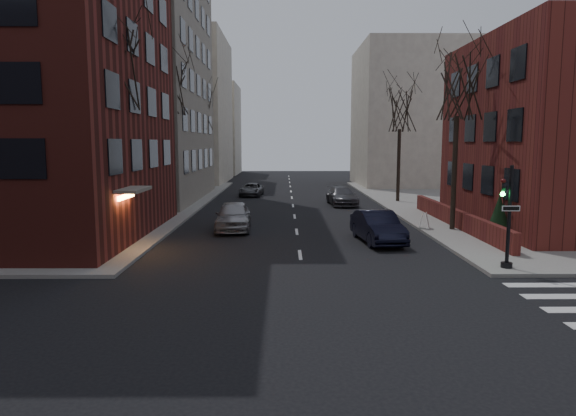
% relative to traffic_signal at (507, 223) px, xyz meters
% --- Properties ---
extents(ground, '(160.00, 160.00, 0.00)m').
position_rel_traffic_signal_xyz_m(ground, '(-7.94, -8.99, -1.91)').
color(ground, black).
rests_on(ground, ground).
extents(building_left_tan, '(18.00, 18.00, 28.00)m').
position_rel_traffic_signal_xyz_m(building_left_tan, '(-24.94, 25.01, 12.09)').
color(building_left_tan, gray).
rests_on(building_left_tan, ground).
extents(low_wall_right, '(0.35, 16.00, 1.00)m').
position_rel_traffic_signal_xyz_m(low_wall_right, '(1.36, 10.01, -1.26)').
color(low_wall_right, maroon).
rests_on(low_wall_right, sidewalk_far_right).
extents(building_distant_la, '(14.00, 16.00, 18.00)m').
position_rel_traffic_signal_xyz_m(building_distant_la, '(-22.94, 46.01, 7.09)').
color(building_distant_la, beige).
rests_on(building_distant_la, ground).
extents(building_distant_ra, '(14.00, 14.00, 16.00)m').
position_rel_traffic_signal_xyz_m(building_distant_ra, '(7.06, 41.01, 6.09)').
color(building_distant_ra, beige).
rests_on(building_distant_ra, ground).
extents(building_distant_lb, '(10.00, 12.00, 14.00)m').
position_rel_traffic_signal_xyz_m(building_distant_lb, '(-20.94, 63.01, 5.09)').
color(building_distant_lb, beige).
rests_on(building_distant_lb, ground).
extents(traffic_signal, '(0.76, 0.44, 4.00)m').
position_rel_traffic_signal_xyz_m(traffic_signal, '(0.00, 0.00, 0.00)').
color(traffic_signal, black).
rests_on(traffic_signal, sidewalk_far_right).
extents(tree_left_a, '(4.18, 4.18, 10.26)m').
position_rel_traffic_signal_xyz_m(tree_left_a, '(-16.74, 5.01, 6.56)').
color(tree_left_a, '#2D231C').
rests_on(tree_left_a, sidewalk_far_left).
extents(tree_left_b, '(4.40, 4.40, 10.80)m').
position_rel_traffic_signal_xyz_m(tree_left_b, '(-16.74, 17.01, 7.00)').
color(tree_left_b, '#2D231C').
rests_on(tree_left_b, sidewalk_far_left).
extents(tree_left_c, '(3.96, 3.96, 9.72)m').
position_rel_traffic_signal_xyz_m(tree_left_c, '(-16.74, 31.01, 6.12)').
color(tree_left_c, '#2D231C').
rests_on(tree_left_c, sidewalk_far_left).
extents(tree_right_a, '(3.96, 3.96, 9.72)m').
position_rel_traffic_signal_xyz_m(tree_right_a, '(0.86, 9.01, 6.12)').
color(tree_right_a, '#2D231C').
rests_on(tree_right_a, sidewalk_far_right).
extents(tree_right_b, '(3.74, 3.74, 9.18)m').
position_rel_traffic_signal_xyz_m(tree_right_b, '(0.86, 23.01, 5.68)').
color(tree_right_b, '#2D231C').
rests_on(tree_right_b, sidewalk_far_right).
extents(streetlamp_near, '(0.36, 0.36, 6.28)m').
position_rel_traffic_signal_xyz_m(streetlamp_near, '(-16.14, 13.01, 2.33)').
color(streetlamp_near, black).
rests_on(streetlamp_near, sidewalk_far_left).
extents(streetlamp_far, '(0.36, 0.36, 6.28)m').
position_rel_traffic_signal_xyz_m(streetlamp_far, '(-16.14, 33.01, 2.33)').
color(streetlamp_far, black).
rests_on(streetlamp_far, sidewalk_far_left).
extents(parked_sedan, '(2.25, 4.99, 1.59)m').
position_rel_traffic_signal_xyz_m(parked_sedan, '(-3.94, 5.91, -1.11)').
color(parked_sedan, black).
rests_on(parked_sedan, ground).
extents(car_lane_silver, '(2.13, 4.90, 1.64)m').
position_rel_traffic_signal_xyz_m(car_lane_silver, '(-11.57, 9.64, -1.09)').
color(car_lane_silver, '#99989D').
rests_on(car_lane_silver, ground).
extents(car_lane_gray, '(2.38, 5.17, 1.46)m').
position_rel_traffic_signal_xyz_m(car_lane_gray, '(-3.98, 21.47, -1.18)').
color(car_lane_gray, '#424247').
rests_on(car_lane_gray, ground).
extents(car_lane_far, '(2.30, 4.43, 1.19)m').
position_rel_traffic_signal_xyz_m(car_lane_far, '(-11.72, 28.61, -1.31)').
color(car_lane_far, '#45464B').
rests_on(car_lane_far, ground).
extents(sandwich_board, '(0.56, 0.66, 0.90)m').
position_rel_traffic_signal_xyz_m(sandwich_board, '(-0.64, 9.28, -1.31)').
color(sandwich_board, white).
rests_on(sandwich_board, sidewalk_far_right).
extents(evergreen_shrub, '(1.70, 1.70, 2.29)m').
position_rel_traffic_signal_xyz_m(evergreen_shrub, '(2.21, 6.00, -0.61)').
color(evergreen_shrub, '#15311A').
rests_on(evergreen_shrub, sidewalk_far_right).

